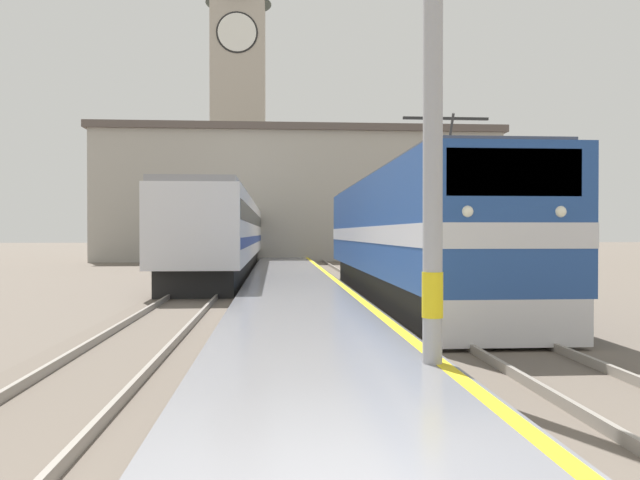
{
  "coord_description": "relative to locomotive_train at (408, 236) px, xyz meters",
  "views": [
    {
      "loc": [
        -0.62,
        -3.57,
        2.01
      ],
      "look_at": [
        1.4,
        24.88,
        1.7
      ],
      "focal_mm": 35.0,
      "sensor_mm": 36.0,
      "label": 1
    }
  ],
  "objects": [
    {
      "name": "ground_plane",
      "position": [
        -3.36,
        15.0,
        -1.92
      ],
      "size": [
        200.0,
        200.0,
        0.0
      ],
      "primitive_type": "plane",
      "color": "#60564C"
    },
    {
      "name": "platform",
      "position": [
        -3.36,
        10.0,
        -1.77
      ],
      "size": [
        3.41,
        140.0,
        0.31
      ],
      "color": "slate",
      "rests_on": "ground"
    },
    {
      "name": "rail_track_near",
      "position": [
        0.0,
        10.0,
        -1.89
      ],
      "size": [
        2.84,
        140.0,
        0.16
      ],
      "color": "#60564C",
      "rests_on": "ground"
    },
    {
      "name": "rail_track_far",
      "position": [
        -6.48,
        10.0,
        -1.89
      ],
      "size": [
        2.84,
        140.0,
        0.16
      ],
      "color": "#60564C",
      "rests_on": "ground"
    },
    {
      "name": "locomotive_train",
      "position": [
        0.0,
        0.0,
        0.0
      ],
      "size": [
        2.92,
        17.04,
        4.73
      ],
      "color": "black",
      "rests_on": "ground"
    },
    {
      "name": "passenger_train",
      "position": [
        -6.48,
        15.56,
        0.1
      ],
      "size": [
        2.92,
        31.41,
        3.74
      ],
      "color": "black",
      "rests_on": "ground"
    },
    {
      "name": "catenary_mast",
      "position": [
        -1.85,
        -10.53,
        2.0
      ],
      "size": [
        2.22,
        0.28,
        7.32
      ],
      "color": "#9E9EA3",
      "rests_on": "platform"
    },
    {
      "name": "clock_tower",
      "position": [
        -7.41,
        40.02,
        12.92
      ],
      "size": [
        6.11,
        6.11,
        27.76
      ],
      "color": "#ADA393",
      "rests_on": "ground"
    },
    {
      "name": "station_building",
      "position": [
        -2.27,
        28.27,
        2.97
      ],
      "size": [
        29.67,
        7.27,
        9.73
      ],
      "color": "#A8A399",
      "rests_on": "ground"
    }
  ]
}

